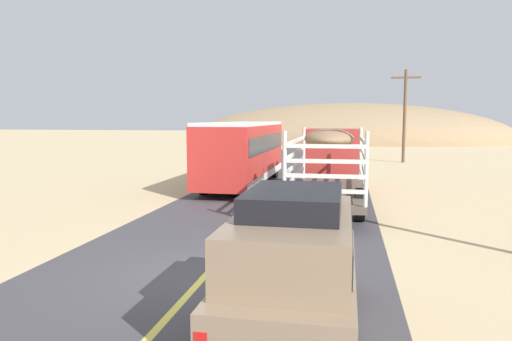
{
  "coord_description": "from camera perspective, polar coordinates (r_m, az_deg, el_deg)",
  "views": [
    {
      "loc": [
        2.95,
        -9.24,
        3.4
      ],
      "look_at": [
        0.0,
        5.83,
        1.69
      ],
      "focal_mm": 32.68,
      "sensor_mm": 36.0,
      "label": 1
    }
  ],
  "objects": [
    {
      "name": "road_surface",
      "position": [
        10.27,
        -6.42,
        -12.94
      ],
      "size": [
        8.0,
        120.0,
        0.02
      ],
      "primitive_type": "cube",
      "color": "#423F44",
      "rests_on": "ground"
    },
    {
      "name": "distant_hill",
      "position": [
        70.52,
        10.99,
        3.48
      ],
      "size": [
        48.24,
        25.0,
        11.37
      ],
      "primitive_type": "ellipsoid",
      "color": "#997C5A",
      "rests_on": "ground"
    },
    {
      "name": "bus",
      "position": [
        23.65,
        -1.55,
        2.35
      ],
      "size": [
        2.54,
        10.0,
        3.21
      ],
      "color": "red",
      "rests_on": "road_surface"
    },
    {
      "name": "power_pole_mid",
      "position": [
        38.0,
        17.75,
        6.74
      ],
      "size": [
        2.2,
        0.24,
        7.13
      ],
      "color": "brown",
      "rests_on": "ground"
    },
    {
      "name": "suv_near",
      "position": [
        7.52,
        4.65,
        -11.07
      ],
      "size": [
        1.9,
        4.62,
        2.29
      ],
      "color": "#8C7259",
      "rests_on": "road_surface"
    },
    {
      "name": "livestock_truck",
      "position": [
        20.17,
        9.26,
        1.7
      ],
      "size": [
        2.53,
        9.7,
        3.02
      ],
      "color": "#B2332D",
      "rests_on": "road_surface"
    },
    {
      "name": "road_centre_line",
      "position": [
        10.27,
        -6.43,
        -12.88
      ],
      "size": [
        0.16,
        117.6,
        0.0
      ],
      "primitive_type": "cube",
      "color": "#D8CC4C",
      "rests_on": "road_surface"
    },
    {
      "name": "ground_plane",
      "position": [
        10.28,
        -6.42,
        -13.0
      ],
      "size": [
        240.0,
        240.0,
        0.0
      ],
      "primitive_type": "plane",
      "color": "#CCB284"
    }
  ]
}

